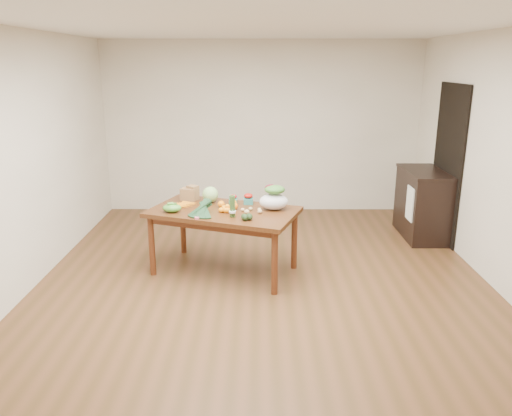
{
  "coord_description": "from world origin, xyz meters",
  "views": [
    {
      "loc": [
        -0.06,
        -4.97,
        2.36
      ],
      "look_at": [
        -0.08,
        0.0,
        0.9
      ],
      "focal_mm": 35.0,
      "sensor_mm": 36.0,
      "label": 1
    }
  ],
  "objects_px": {
    "asparagus_bundle": "(232,206)",
    "salad_bag": "(274,199)",
    "mandarin_cluster": "(227,208)",
    "paper_bag": "(189,193)",
    "cabbage": "(210,195)",
    "kale_bunch": "(201,209)",
    "cabinet": "(422,204)",
    "dining_table": "(224,241)"
  },
  "relations": [
    {
      "from": "salad_bag",
      "to": "dining_table",
      "type": "bearing_deg",
      "value": -178.07
    },
    {
      "from": "asparagus_bundle",
      "to": "salad_bag",
      "type": "xyz_separation_m",
      "value": [
        0.45,
        0.3,
        0.0
      ]
    },
    {
      "from": "cabinet",
      "to": "kale_bunch",
      "type": "distance_m",
      "value": 3.28
    },
    {
      "from": "cabinet",
      "to": "cabbage",
      "type": "distance_m",
      "value": 3.02
    },
    {
      "from": "cabbage",
      "to": "mandarin_cluster",
      "type": "xyz_separation_m",
      "value": [
        0.22,
        -0.39,
        -0.05
      ]
    },
    {
      "from": "mandarin_cluster",
      "to": "kale_bunch",
      "type": "distance_m",
      "value": 0.33
    },
    {
      "from": "asparagus_bundle",
      "to": "salad_bag",
      "type": "distance_m",
      "value": 0.54
    },
    {
      "from": "cabinet",
      "to": "mandarin_cluster",
      "type": "relative_size",
      "value": 5.67
    },
    {
      "from": "mandarin_cluster",
      "to": "kale_bunch",
      "type": "relative_size",
      "value": 0.45
    },
    {
      "from": "mandarin_cluster",
      "to": "paper_bag",
      "type": "bearing_deg",
      "value": 134.61
    },
    {
      "from": "asparagus_bundle",
      "to": "salad_bag",
      "type": "bearing_deg",
      "value": 53.5
    },
    {
      "from": "mandarin_cluster",
      "to": "asparagus_bundle",
      "type": "xyz_separation_m",
      "value": [
        0.07,
        -0.21,
        0.08
      ]
    },
    {
      "from": "cabbage",
      "to": "kale_bunch",
      "type": "distance_m",
      "value": 0.57
    },
    {
      "from": "mandarin_cluster",
      "to": "asparagus_bundle",
      "type": "height_order",
      "value": "asparagus_bundle"
    },
    {
      "from": "paper_bag",
      "to": "asparagus_bundle",
      "type": "distance_m",
      "value": 0.9
    },
    {
      "from": "kale_bunch",
      "to": "asparagus_bundle",
      "type": "bearing_deg",
      "value": 14.0
    },
    {
      "from": "mandarin_cluster",
      "to": "asparagus_bundle",
      "type": "relative_size",
      "value": 0.72
    },
    {
      "from": "dining_table",
      "to": "salad_bag",
      "type": "xyz_separation_m",
      "value": [
        0.57,
        0.02,
        0.5
      ]
    },
    {
      "from": "dining_table",
      "to": "kale_bunch",
      "type": "height_order",
      "value": "kale_bunch"
    },
    {
      "from": "salad_bag",
      "to": "kale_bunch",
      "type": "bearing_deg",
      "value": -161.61
    },
    {
      "from": "dining_table",
      "to": "kale_bunch",
      "type": "distance_m",
      "value": 0.57
    },
    {
      "from": "paper_bag",
      "to": "cabbage",
      "type": "height_order",
      "value": "cabbage"
    },
    {
      "from": "dining_table",
      "to": "asparagus_bundle",
      "type": "height_order",
      "value": "asparagus_bundle"
    },
    {
      "from": "dining_table",
      "to": "paper_bag",
      "type": "height_order",
      "value": "paper_bag"
    },
    {
      "from": "mandarin_cluster",
      "to": "kale_bunch",
      "type": "bearing_deg",
      "value": -148.29
    },
    {
      "from": "salad_bag",
      "to": "cabbage",
      "type": "bearing_deg",
      "value": 158.16
    },
    {
      "from": "cabbage",
      "to": "asparagus_bundle",
      "type": "distance_m",
      "value": 0.67
    },
    {
      "from": "dining_table",
      "to": "asparagus_bundle",
      "type": "distance_m",
      "value": 0.59
    },
    {
      "from": "kale_bunch",
      "to": "asparagus_bundle",
      "type": "relative_size",
      "value": 1.6
    },
    {
      "from": "dining_table",
      "to": "mandarin_cluster",
      "type": "relative_size",
      "value": 9.04
    },
    {
      "from": "cabinet",
      "to": "asparagus_bundle",
      "type": "height_order",
      "value": "asparagus_bundle"
    },
    {
      "from": "asparagus_bundle",
      "to": "mandarin_cluster",
      "type": "bearing_deg",
      "value": 128.23
    },
    {
      "from": "cabbage",
      "to": "salad_bag",
      "type": "height_order",
      "value": "salad_bag"
    },
    {
      "from": "kale_bunch",
      "to": "salad_bag",
      "type": "height_order",
      "value": "salad_bag"
    },
    {
      "from": "dining_table",
      "to": "paper_bag",
      "type": "relative_size",
      "value": 6.57
    },
    {
      "from": "paper_bag",
      "to": "cabbage",
      "type": "relative_size",
      "value": 1.3
    },
    {
      "from": "kale_bunch",
      "to": "cabinet",
      "type": "bearing_deg",
      "value": 47.21
    },
    {
      "from": "paper_bag",
      "to": "cabbage",
      "type": "distance_m",
      "value": 0.29
    },
    {
      "from": "paper_bag",
      "to": "mandarin_cluster",
      "type": "height_order",
      "value": "paper_bag"
    },
    {
      "from": "mandarin_cluster",
      "to": "asparagus_bundle",
      "type": "bearing_deg",
      "value": -71.71
    },
    {
      "from": "dining_table",
      "to": "cabinet",
      "type": "xyz_separation_m",
      "value": [
        2.67,
        1.25,
        0.1
      ]
    },
    {
      "from": "cabinet",
      "to": "paper_bag",
      "type": "xyz_separation_m",
      "value": [
        -3.11,
        -0.83,
        0.37
      ]
    }
  ]
}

